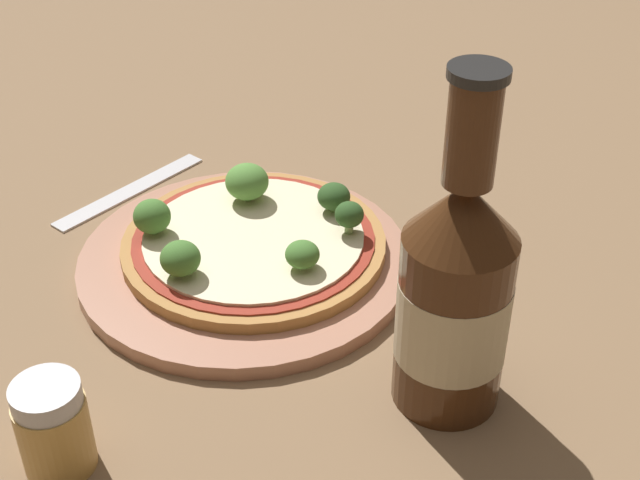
# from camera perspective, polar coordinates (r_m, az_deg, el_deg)

# --- Properties ---
(ground_plane) EXTENTS (3.00, 3.00, 0.00)m
(ground_plane) POSITION_cam_1_polar(r_m,az_deg,el_deg) (0.71, -5.37, -2.07)
(ground_plane) COLOR #846647
(plate) EXTENTS (0.26, 0.26, 0.01)m
(plate) POSITION_cam_1_polar(r_m,az_deg,el_deg) (0.70, -4.58, -1.50)
(plate) COLOR tan
(plate) RESTS_ON ground_plane
(pizza) EXTENTS (0.21, 0.21, 0.01)m
(pizza) POSITION_cam_1_polar(r_m,az_deg,el_deg) (0.71, -4.46, -0.03)
(pizza) COLOR #B77F42
(pizza) RESTS_ON plate
(broccoli_floret_0) EXTENTS (0.03, 0.03, 0.02)m
(broccoli_floret_0) POSITION_cam_1_polar(r_m,az_deg,el_deg) (0.66, -1.14, -0.94)
(broccoli_floret_0) COLOR #89A866
(broccoli_floret_0) RESTS_ON pizza
(broccoli_floret_1) EXTENTS (0.03, 0.03, 0.02)m
(broccoli_floret_1) POSITION_cam_1_polar(r_m,az_deg,el_deg) (0.72, 0.89, 2.79)
(broccoli_floret_1) COLOR #89A866
(broccoli_floret_1) RESTS_ON pizza
(broccoli_floret_2) EXTENTS (0.04, 0.04, 0.03)m
(broccoli_floret_2) POSITION_cam_1_polar(r_m,az_deg,el_deg) (0.74, -4.70, 3.74)
(broccoli_floret_2) COLOR #89A866
(broccoli_floret_2) RESTS_ON pizza
(broccoli_floret_3) EXTENTS (0.02, 0.02, 0.03)m
(broccoli_floret_3) POSITION_cam_1_polar(r_m,az_deg,el_deg) (0.69, 1.89, 1.61)
(broccoli_floret_3) COLOR #89A866
(broccoli_floret_3) RESTS_ON pizza
(broccoli_floret_4) EXTENTS (0.03, 0.03, 0.03)m
(broccoli_floret_4) POSITION_cam_1_polar(r_m,az_deg,el_deg) (0.71, -10.70, 1.49)
(broccoli_floret_4) COLOR #89A866
(broccoli_floret_4) RESTS_ON pizza
(broccoli_floret_5) EXTENTS (0.03, 0.03, 0.03)m
(broccoli_floret_5) POSITION_cam_1_polar(r_m,az_deg,el_deg) (0.65, -8.70, -1.33)
(broccoli_floret_5) COLOR #89A866
(broccoli_floret_5) RESTS_ON pizza
(beer_bottle) EXTENTS (0.07, 0.07, 0.23)m
(beer_bottle) POSITION_cam_1_polar(r_m,az_deg,el_deg) (0.55, 8.63, -3.42)
(beer_bottle) COLOR #472814
(beer_bottle) RESTS_ON ground_plane
(pepper_shaker) EXTENTS (0.04, 0.04, 0.06)m
(pepper_shaker) POSITION_cam_1_polar(r_m,az_deg,el_deg) (0.56, -16.69, -11.41)
(pepper_shaker) COLOR tan
(pepper_shaker) RESTS_ON ground_plane
(fork) EXTENTS (0.03, 0.16, 0.00)m
(fork) POSITION_cam_1_polar(r_m,az_deg,el_deg) (0.82, -12.04, 3.15)
(fork) COLOR silver
(fork) RESTS_ON ground_plane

